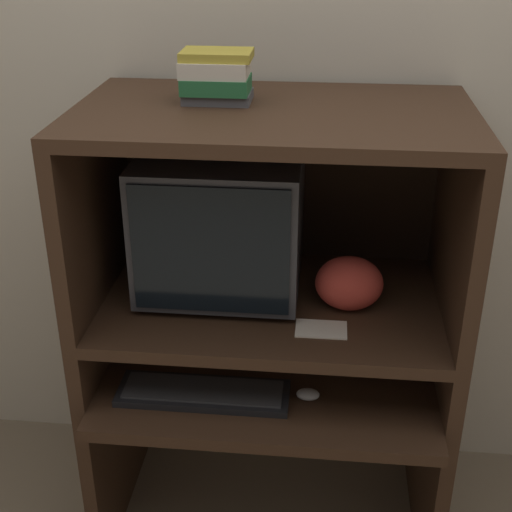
{
  "coord_description": "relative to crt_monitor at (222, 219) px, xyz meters",
  "views": [
    {
      "loc": [
        0.14,
        -1.47,
        1.83
      ],
      "look_at": [
        -0.04,
        0.31,
        0.94
      ],
      "focal_mm": 50.0,
      "sensor_mm": 36.0,
      "label": 1
    }
  ],
  "objects": [
    {
      "name": "desk_monitor_shelf",
      "position": [
        0.15,
        -0.06,
        -0.26
      ],
      "size": [
        1.03,
        0.62,
        0.21
      ],
      "color": "#382316",
      "rests_on": "desk_base"
    },
    {
      "name": "crt_monitor",
      "position": [
        0.0,
        0.0,
        0.0
      ],
      "size": [
        0.45,
        0.44,
        0.41
      ],
      "color": "#333338",
      "rests_on": "desk_monitor_shelf"
    },
    {
      "name": "hutch_upper",
      "position": [
        0.15,
        -0.03,
        0.16
      ],
      "size": [
        1.03,
        0.62,
        0.55
      ],
      "color": "#382316",
      "rests_on": "desk_monitor_shelf"
    },
    {
      "name": "desk_base",
      "position": [
        0.15,
        -0.12,
        -0.64
      ],
      "size": [
        1.03,
        0.69,
        0.6
      ],
      "color": "#382316",
      "rests_on": "ground_plane"
    },
    {
      "name": "paper_card",
      "position": [
        0.3,
        -0.22,
        -0.21
      ],
      "size": [
        0.14,
        0.09,
        0.0
      ],
      "color": "beige",
      "rests_on": "desk_monitor_shelf"
    },
    {
      "name": "mouse",
      "position": [
        0.27,
        -0.25,
        -0.41
      ],
      "size": [
        0.06,
        0.04,
        0.03
      ],
      "color": "#B7B7B7",
      "rests_on": "desk_base"
    },
    {
      "name": "snack_bag",
      "position": [
        0.37,
        -0.1,
        -0.13
      ],
      "size": [
        0.19,
        0.14,
        0.15
      ],
      "color": "#BC382D",
      "rests_on": "desk_monitor_shelf"
    },
    {
      "name": "keyboard",
      "position": [
        -0.02,
        -0.27,
        -0.41
      ],
      "size": [
        0.48,
        0.15,
        0.03
      ],
      "color": "black",
      "rests_on": "desk_base"
    },
    {
      "name": "wall_back",
      "position": [
        0.15,
        0.31,
        0.28
      ],
      "size": [
        6.0,
        0.06,
        2.6
      ],
      "color": "beige",
      "rests_on": "ground_plane"
    },
    {
      "name": "book_stack",
      "position": [
        -0.01,
        -0.01,
        0.41
      ],
      "size": [
        0.18,
        0.13,
        0.13
      ],
      "color": "#4C4C51",
      "rests_on": "hutch_upper"
    }
  ]
}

